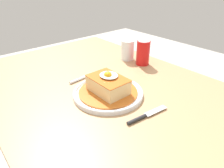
% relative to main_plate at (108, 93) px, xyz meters
% --- Properties ---
extents(dining_table, '(1.40, 0.84, 0.76)m').
position_rel_main_plate_xyz_m(dining_table, '(0.02, 0.03, -0.12)').
color(dining_table, '#A87F56').
rests_on(dining_table, ground_plane).
extents(main_plate, '(0.27, 0.27, 0.02)m').
position_rel_main_plate_xyz_m(main_plate, '(0.00, 0.00, 0.00)').
color(main_plate, white).
rests_on(main_plate, dining_table).
extents(sandwich_meal, '(0.23, 0.23, 0.09)m').
position_rel_main_plate_xyz_m(sandwich_meal, '(-0.00, 0.00, 0.03)').
color(sandwich_meal, '#B75B1E').
rests_on(sandwich_meal, main_plate).
extents(fork, '(0.03, 0.14, 0.01)m').
position_rel_main_plate_xyz_m(fork, '(-0.17, -0.01, -0.00)').
color(fork, silver).
rests_on(fork, dining_table).
extents(knife, '(0.04, 0.17, 0.01)m').
position_rel_main_plate_xyz_m(knife, '(0.18, -0.01, -0.00)').
color(knife, '#262628').
rests_on(knife, dining_table).
extents(soda_can, '(0.07, 0.07, 0.12)m').
position_rel_main_plate_xyz_m(soda_can, '(-0.11, 0.33, 0.05)').
color(soda_can, red).
rests_on(soda_can, dining_table).
extents(drinking_glass, '(0.07, 0.07, 0.10)m').
position_rel_main_plate_xyz_m(drinking_glass, '(-0.21, 0.31, 0.04)').
color(drinking_glass, gold).
rests_on(drinking_glass, dining_table).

